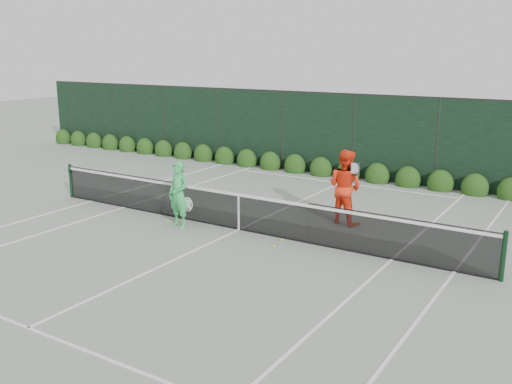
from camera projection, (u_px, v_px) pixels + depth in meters
The scene contains 8 objects.
ground at pixel (239, 230), 14.86m from camera, with size 80.00×80.00×0.00m, color gray.
tennis_net at pixel (238, 210), 14.75m from camera, with size 12.90×0.10×1.07m.
player_woman at pixel (179, 195), 14.93m from camera, with size 0.69×0.50×1.75m.
player_man at pixel (345, 187), 15.20m from camera, with size 1.12×0.95×2.02m.
court_lines at pixel (239, 230), 14.86m from camera, with size 11.03×23.83×0.01m.
windscreen_fence at pixel (169, 195), 12.27m from camera, with size 32.00×21.07×3.06m.
hedge_row at pixel (348, 173), 20.68m from camera, with size 31.66×0.65×0.94m.
tennis_balls at pixel (210, 223), 15.32m from camera, with size 4.45×1.85×0.07m.
Camera 1 is at (7.92, -11.78, 4.56)m, focal length 40.00 mm.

